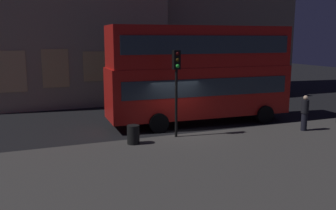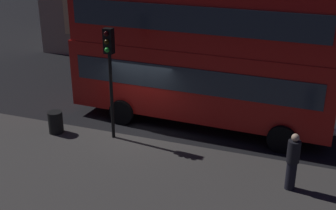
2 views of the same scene
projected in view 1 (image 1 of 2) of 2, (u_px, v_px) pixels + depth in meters
ground_plane at (176, 132)px, 18.19m from camera, size 80.00×80.00×0.00m
sidewalk_slab at (235, 166)px, 13.20m from camera, size 44.00×9.22×0.12m
building_with_clock at (65, 2)px, 27.07m from camera, size 12.85×9.16×14.49m
double_decker_bus at (200, 70)px, 19.61m from camera, size 10.14×3.02×5.23m
traffic_light_near_kerb at (176, 75)px, 16.38m from camera, size 0.32×0.36×3.96m
pedestrian at (305, 113)px, 17.90m from camera, size 0.36×0.36×1.75m
litter_bin at (133, 135)px, 15.71m from camera, size 0.53×0.53×0.82m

